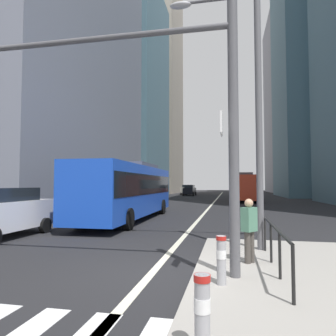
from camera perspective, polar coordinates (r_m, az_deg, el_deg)
ground_plane at (r=27.28m, az=7.65°, el=-7.37°), size 160.00×160.00×0.00m
lane_centre_line at (r=37.24m, az=8.67°, el=-6.18°), size 0.20×80.00×0.01m
office_tower_left_near at (r=35.28m, az=-22.85°, el=25.22°), size 13.79×22.57×37.30m
office_tower_left_mid at (r=54.46m, az=-8.42°, el=13.67°), size 12.98×16.34×35.38m
office_tower_left_far at (r=77.54m, az=-2.58°, el=15.78°), size 11.75×16.39×54.12m
office_tower_right_mid at (r=60.34m, az=26.43°, el=16.26°), size 13.64×16.16×43.37m
office_tower_right_far at (r=84.06m, az=21.90°, el=11.16°), size 10.46×24.00×44.72m
city_bus_blue_oncoming at (r=18.10m, az=-7.24°, el=-3.78°), size 2.82×11.89×3.40m
sedan_white_oncoming at (r=13.67m, az=-28.49°, el=-7.26°), size 2.08×4.32×1.94m
city_bus_red_receding at (r=38.56m, az=13.81°, el=-3.30°), size 2.85×10.78×3.40m
car_oncoming_mid at (r=62.13m, az=3.53°, el=-4.02°), size 2.20×4.38×1.94m
car_receding_near at (r=50.66m, az=12.71°, el=-4.18°), size 2.09×4.25×1.94m
car_receding_far at (r=55.51m, az=12.64°, el=-4.07°), size 2.22×4.55×1.94m
car_oncoming_far at (r=55.53m, az=4.05°, el=-4.14°), size 2.13×4.56×1.94m
traffic_signal_gantry at (r=7.31m, az=-7.45°, el=13.44°), size 7.00×0.65×6.00m
street_lamp_post at (r=10.10m, az=16.47°, el=15.56°), size 5.50×0.32×8.00m
bollard_left at (r=3.86m, az=6.41°, el=-24.83°), size 0.20×0.20×0.90m
bollard_right at (r=6.26m, az=9.91°, el=-16.10°), size 0.20×0.20×0.93m
pedestrian_railing at (r=7.51m, az=19.29°, el=-12.17°), size 0.06×4.12×0.98m
pedestrian_far at (r=7.97m, az=14.89°, el=-10.66°), size 0.42×0.45×1.57m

